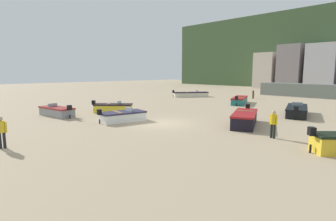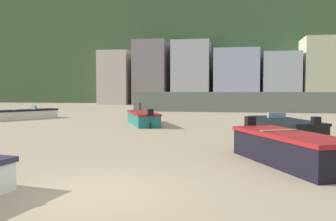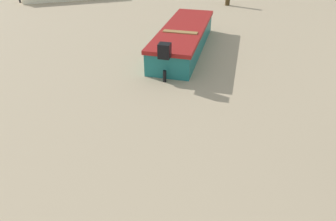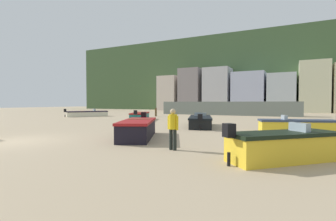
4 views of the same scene
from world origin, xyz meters
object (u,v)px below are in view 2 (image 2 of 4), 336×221
Objects in this scene: boat_black_4 at (285,127)px; mooring_post_near_water at (140,109)px; boat_cream_7 at (22,114)px; boat_teal_5 at (143,118)px; boat_black_3 at (289,148)px.

mooring_post_near_water is at bearing 113.69° from boat_black_4.
boat_cream_7 is 9.13m from mooring_post_near_water.
boat_black_3 is at bearing -81.01° from boat_teal_5.
boat_cream_7 is at bearing 141.01° from boat_black_4.
boat_black_3 is at bearing -5.14° from boat_cream_7.
mooring_post_near_water is at bearing 62.10° from boat_cream_7.
boat_cream_7 is (-18.13, 6.53, -0.02)m from boat_black_4.
boat_black_3 is 4.19× the size of mooring_post_near_water.
mooring_post_near_water is (8.02, 4.36, 0.20)m from boat_cream_7.
boat_black_4 is 9.06m from boat_teal_5.
boat_cream_7 is at bearing -151.46° from mooring_post_near_water.
boat_black_3 reaches higher than boat_black_4.
boat_teal_5 is at bearing 19.31° from boat_cream_7.
boat_black_3 is 0.94× the size of boat_teal_5.
mooring_post_near_water is (-9.24, 18.18, 0.09)m from boat_black_3.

